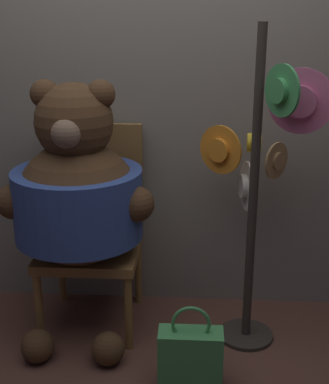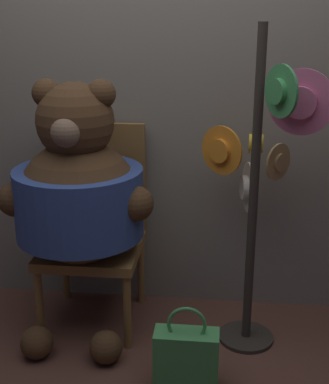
{
  "view_description": "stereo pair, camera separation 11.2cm",
  "coord_description": "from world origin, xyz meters",
  "px_view_note": "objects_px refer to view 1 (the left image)",
  "views": [
    {
      "loc": [
        0.23,
        -2.17,
        1.59
      ],
      "look_at": [
        0.07,
        0.26,
        0.78
      ],
      "focal_mm": 50.0,
      "sensor_mm": 36.0,
      "label": 1
    },
    {
      "loc": [
        0.34,
        -2.16,
        1.59
      ],
      "look_at": [
        0.07,
        0.26,
        0.78
      ],
      "focal_mm": 50.0,
      "sensor_mm": 36.0,
      "label": 2
    }
  ],
  "objects_px": {
    "teddy_bear": "(78,196)",
    "handbag_on_ground": "(190,357)",
    "hat_display_rack": "(259,176)",
    "chair": "(93,224)"
  },
  "relations": [
    {
      "from": "chair",
      "to": "handbag_on_ground",
      "type": "bearing_deg",
      "value": -47.47
    },
    {
      "from": "handbag_on_ground",
      "to": "chair",
      "type": "bearing_deg",
      "value": 132.53
    },
    {
      "from": "teddy_bear",
      "to": "hat_display_rack",
      "type": "height_order",
      "value": "hat_display_rack"
    },
    {
      "from": "teddy_bear",
      "to": "hat_display_rack",
      "type": "bearing_deg",
      "value": 1.52
    },
    {
      "from": "teddy_bear",
      "to": "hat_display_rack",
      "type": "distance_m",
      "value": 0.88
    },
    {
      "from": "teddy_bear",
      "to": "handbag_on_ground",
      "type": "bearing_deg",
      "value": -35.19
    },
    {
      "from": "chair",
      "to": "handbag_on_ground",
      "type": "relative_size",
      "value": 2.64
    },
    {
      "from": "chair",
      "to": "hat_display_rack",
      "type": "relative_size",
      "value": 0.67
    },
    {
      "from": "chair",
      "to": "teddy_bear",
      "type": "distance_m",
      "value": 0.29
    },
    {
      "from": "handbag_on_ground",
      "to": "teddy_bear",
      "type": "bearing_deg",
      "value": 144.81
    }
  ]
}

